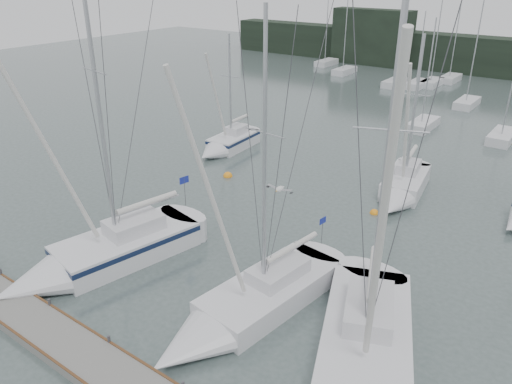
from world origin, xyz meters
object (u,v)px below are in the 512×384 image
sailboat_near_center (236,314)px  buoy_c (228,176)px  sailboat_mid_c (401,190)px  buoy_b (374,213)px  sailboat_mid_a (225,145)px  sailboat_near_left (91,259)px

sailboat_near_center → buoy_c: size_ratio=20.73×
sailboat_mid_c → buoy_c: size_ratio=16.51×
sailboat_mid_c → buoy_b: sailboat_mid_c is taller
sailboat_near_center → sailboat_mid_c: size_ratio=1.26×
sailboat_near_center → sailboat_mid_a: bearing=137.9°
sailboat_mid_c → buoy_b: (-0.44, -3.08, -0.56)m
sailboat_near_center → sailboat_mid_a: size_ratio=1.39×
sailboat_mid_a → sailboat_mid_c: (14.93, -0.21, 0.01)m
sailboat_near_left → sailboat_mid_a: sailboat_near_left is taller
sailboat_mid_a → sailboat_mid_c: sailboat_mid_c is taller
sailboat_mid_a → sailboat_mid_c: bearing=-4.8°
sailboat_near_center → sailboat_near_left: bearing=-165.7°
buoy_c → sailboat_near_left: bearing=-80.7°
sailboat_mid_a → buoy_b: 14.86m
sailboat_near_left → sailboat_mid_c: 19.56m
sailboat_near_center → sailboat_mid_c: bearing=94.2°
sailboat_near_left → sailboat_near_center: bearing=18.6°
sailboat_mid_a → buoy_b: (14.48, -3.29, -0.55)m
sailboat_near_left → sailboat_mid_a: bearing=119.8°
sailboat_near_center → sailboat_mid_c: (0.91, 16.23, 0.07)m
buoy_b → buoy_c: bearing=-176.2°
buoy_b → sailboat_mid_c: bearing=81.8°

